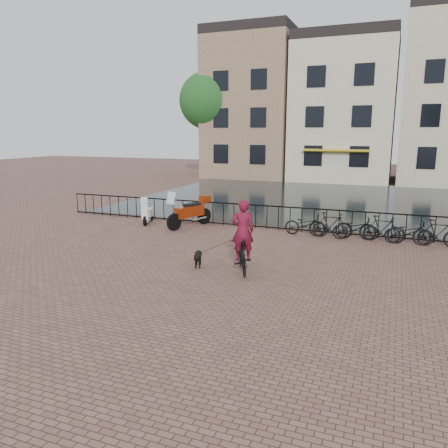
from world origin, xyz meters
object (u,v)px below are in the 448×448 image
(cyclist, at_px, (243,240))
(scooter, at_px, (148,209))
(dog, at_px, (198,258))
(motorcycle, at_px, (189,208))

(cyclist, height_order, scooter, cyclist)
(cyclist, xyz_separation_m, dog, (-1.45, -0.01, -0.69))
(dog, xyz_separation_m, motorcycle, (-2.73, 5.03, 0.57))
(cyclist, xyz_separation_m, motorcycle, (-4.17, 5.03, -0.12))
(cyclist, distance_m, dog, 1.60)
(motorcycle, distance_m, scooter, 2.14)
(cyclist, relative_size, motorcycle, 1.06)
(dog, bearing_deg, motorcycle, 97.31)
(motorcycle, bearing_deg, cyclist, -29.41)
(scooter, bearing_deg, motorcycle, -19.32)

